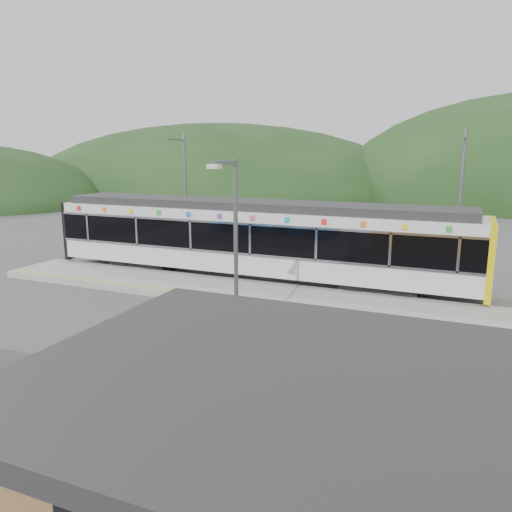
% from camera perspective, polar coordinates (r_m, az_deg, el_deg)
% --- Properties ---
extents(ground, '(120.00, 120.00, 0.00)m').
position_cam_1_polar(ground, '(17.91, -2.57, -7.76)').
color(ground, '#4C4C4F').
rests_on(ground, ground).
extents(hills, '(146.00, 149.00, 26.00)m').
position_cam_1_polar(hills, '(21.38, 19.10, -5.13)').
color(hills, '#1E3D19').
rests_on(hills, ground).
extents(platform, '(26.00, 3.20, 0.30)m').
position_cam_1_polar(platform, '(20.74, 1.37, -4.55)').
color(platform, '#9E9E99').
rests_on(platform, ground).
extents(yellow_line, '(26.00, 0.10, 0.01)m').
position_cam_1_polar(yellow_line, '(19.54, -0.04, -5.11)').
color(yellow_line, yellow).
rests_on(yellow_line, platform).
extents(train, '(20.44, 3.01, 3.74)m').
position_cam_1_polar(train, '(23.41, -0.29, 2.18)').
color(train, black).
rests_on(train, ground).
extents(catenary_mast_west, '(0.18, 1.80, 7.00)m').
position_cam_1_polar(catenary_mast_west, '(27.83, -8.10, 6.91)').
color(catenary_mast_west, slate).
rests_on(catenary_mast_west, ground).
extents(catenary_mast_east, '(0.18, 1.80, 7.00)m').
position_cam_1_polar(catenary_mast_east, '(23.88, 22.23, 5.33)').
color(catenary_mast_east, slate).
rests_on(catenary_mast_east, ground).
extents(station_shelter, '(9.20, 6.20, 3.00)m').
position_cam_1_polar(station_shelter, '(7.75, 9.79, -23.55)').
color(station_shelter, olive).
rests_on(station_shelter, ground).
extents(lamp_post, '(0.38, 1.06, 5.82)m').
position_cam_1_polar(lamp_post, '(13.57, -2.54, 1.09)').
color(lamp_post, slate).
rests_on(lamp_post, ground).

